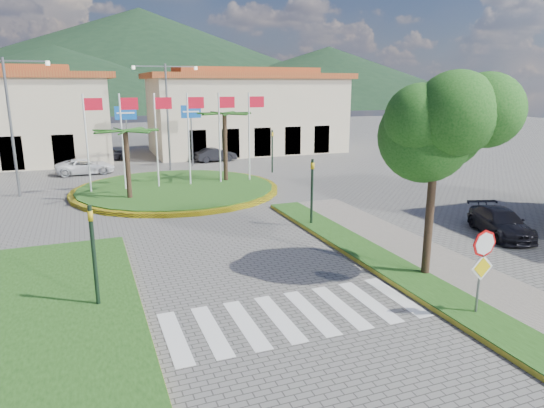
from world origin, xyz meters
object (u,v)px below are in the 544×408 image
object	(u,v)px
deciduous_tree	(437,127)
white_van	(85,166)
stop_sign	(482,259)
roundabout_island	(177,189)
car_dark_a	(105,153)
car_dark_b	(216,155)
car_side_right	(501,222)

from	to	relation	value
deciduous_tree	white_van	world-z (taller)	deciduous_tree
deciduous_tree	stop_sign	bearing A→B (deg)	-101.18
stop_sign	white_van	world-z (taller)	stop_sign
roundabout_island	car_dark_a	bearing A→B (deg)	103.46
deciduous_tree	car_dark_b	size ratio (longest dim) A/B	1.91
deciduous_tree	white_van	bearing A→B (deg)	112.84
car_dark_b	car_side_right	size ratio (longest dim) A/B	0.88
car_side_right	white_van	bearing A→B (deg)	145.72
roundabout_island	white_van	world-z (taller)	roundabout_island
stop_sign	roundabout_island	bearing A→B (deg)	103.73
white_van	roundabout_island	bearing A→B (deg)	-151.24
stop_sign	car_dark_b	size ratio (longest dim) A/B	0.74
white_van	car_dark_a	distance (m)	6.31
roundabout_island	car_side_right	size ratio (longest dim) A/B	3.14
stop_sign	car_dark_a	bearing A→B (deg)	103.61
deciduous_tree	white_van	size ratio (longest dim) A/B	1.63
stop_sign	car_side_right	bearing A→B (deg)	40.23
roundabout_island	deciduous_tree	world-z (taller)	deciduous_tree
roundabout_island	deciduous_tree	distance (m)	18.55
white_van	car_dark_a	size ratio (longest dim) A/B	1.04
car_dark_a	car_dark_b	xyz separation A→B (m)	(8.85, -3.69, -0.09)
car_dark_b	deciduous_tree	bearing A→B (deg)	173.42
roundabout_island	stop_sign	bearing A→B (deg)	-76.27
roundabout_island	car_dark_a	xyz separation A→B (m)	(-3.46, 14.48, 0.51)
roundabout_island	white_van	xyz separation A→B (m)	(-5.21, 8.42, 0.40)
stop_sign	car_dark_b	bearing A→B (deg)	89.09
white_van	car_dark_a	world-z (taller)	car_dark_a
white_van	car_dark_b	world-z (taller)	car_dark_b
deciduous_tree	white_van	distance (m)	27.96
roundabout_island	car_dark_b	distance (m)	12.06
stop_sign	deciduous_tree	world-z (taller)	deciduous_tree
stop_sign	car_dark_a	world-z (taller)	stop_sign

